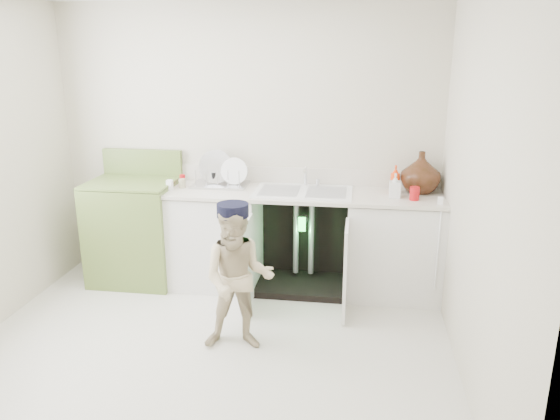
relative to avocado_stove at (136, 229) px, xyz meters
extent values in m
plane|color=#B9B2A2|center=(1.01, -1.18, -0.49)|extent=(3.50, 3.50, 0.00)
cube|color=beige|center=(1.01, 0.32, 0.76)|extent=(3.50, 2.50, 0.02)
cube|color=beige|center=(1.01, -2.68, 0.76)|extent=(3.50, 2.50, 0.02)
cube|color=beige|center=(2.76, -1.18, 0.76)|extent=(2.50, 3.00, 0.02)
cube|color=white|center=(0.76, 0.02, -0.06)|extent=(0.80, 0.60, 0.86)
cube|color=white|center=(2.36, 0.02, -0.06)|extent=(0.80, 0.60, 0.86)
cube|color=black|center=(1.56, 0.29, -0.06)|extent=(0.80, 0.06, 0.86)
cube|color=black|center=(1.56, 0.02, -0.46)|extent=(0.80, 0.60, 0.06)
cylinder|color=gray|center=(1.49, 0.12, -0.04)|extent=(0.05, 0.05, 0.70)
cylinder|color=gray|center=(1.63, 0.12, -0.04)|extent=(0.05, 0.05, 0.70)
cylinder|color=gray|center=(1.56, 0.07, 0.13)|extent=(0.07, 0.18, 0.07)
cube|color=white|center=(1.16, -0.48, -0.09)|extent=(0.03, 0.40, 0.76)
cube|color=white|center=(1.96, -0.48, -0.09)|extent=(0.02, 0.40, 0.76)
cube|color=silver|center=(1.56, 0.02, 0.40)|extent=(2.44, 0.64, 0.03)
cube|color=silver|center=(1.56, 0.31, 0.49)|extent=(2.44, 0.02, 0.15)
cube|color=white|center=(1.56, 0.02, 0.41)|extent=(0.85, 0.55, 0.02)
cube|color=gray|center=(1.35, 0.02, 0.42)|extent=(0.34, 0.40, 0.01)
cube|color=gray|center=(1.76, 0.02, 0.42)|extent=(0.34, 0.40, 0.01)
cylinder|color=silver|center=(1.56, 0.24, 0.50)|extent=(0.03, 0.03, 0.17)
cylinder|color=silver|center=(1.56, 0.18, 0.58)|extent=(0.02, 0.14, 0.02)
cylinder|color=silver|center=(1.67, 0.24, 0.45)|extent=(0.04, 0.04, 0.06)
cylinder|color=white|center=(2.69, -0.29, 0.06)|extent=(0.01, 0.01, 0.70)
cube|color=white|center=(2.69, -0.20, 0.44)|extent=(0.04, 0.02, 0.06)
cube|color=silver|center=(0.79, 0.14, 0.42)|extent=(0.50, 0.33, 0.02)
cylinder|color=silver|center=(0.74, 0.16, 0.51)|extent=(0.31, 0.11, 0.30)
cylinder|color=white|center=(0.92, 0.14, 0.50)|extent=(0.24, 0.06, 0.24)
cylinder|color=silver|center=(0.59, 0.04, 0.50)|extent=(0.01, 0.01, 0.14)
cylinder|color=silver|center=(0.69, 0.04, 0.50)|extent=(0.01, 0.01, 0.14)
cylinder|color=silver|center=(0.79, 0.04, 0.50)|extent=(0.01, 0.01, 0.14)
cylinder|color=silver|center=(0.89, 0.04, 0.50)|extent=(0.01, 0.01, 0.14)
cylinder|color=silver|center=(0.99, 0.04, 0.50)|extent=(0.01, 0.01, 0.14)
imported|color=#412612|center=(2.56, 0.16, 0.59)|extent=(0.34, 0.34, 0.36)
imported|color=#FA3F0D|center=(2.34, 0.12, 0.53)|extent=(0.09, 0.09, 0.24)
imported|color=silver|center=(2.33, -0.04, 0.51)|extent=(0.09, 0.09, 0.20)
cylinder|color=#B40F13|center=(2.49, -0.10, 0.47)|extent=(0.08, 0.08, 0.11)
cylinder|color=red|center=(0.45, 0.10, 0.46)|extent=(0.05, 0.05, 0.10)
cylinder|color=#B7B086|center=(0.47, 0.02, 0.45)|extent=(0.06, 0.06, 0.08)
cylinder|color=black|center=(0.73, 0.14, 0.47)|extent=(0.04, 0.04, 0.12)
cube|color=white|center=(0.39, -0.08, 0.46)|extent=(0.05, 0.05, 0.09)
cube|color=olive|center=(0.00, -0.01, -0.03)|extent=(0.76, 0.65, 0.93)
cube|color=olive|center=(0.00, -0.01, 0.45)|extent=(0.76, 0.65, 0.02)
cube|color=olive|center=(0.00, 0.28, 0.58)|extent=(0.76, 0.06, 0.24)
cylinder|color=black|center=(-0.19, -0.17, 0.44)|extent=(0.17, 0.17, 0.02)
cylinder|color=silver|center=(-0.19, -0.17, 0.46)|extent=(0.20, 0.20, 0.01)
cylinder|color=black|center=(-0.19, 0.15, 0.44)|extent=(0.17, 0.17, 0.02)
cylinder|color=silver|center=(-0.19, 0.15, 0.46)|extent=(0.20, 0.20, 0.01)
cylinder|color=black|center=(0.19, -0.17, 0.44)|extent=(0.17, 0.17, 0.02)
cylinder|color=silver|center=(0.19, -0.17, 0.46)|extent=(0.20, 0.20, 0.01)
cylinder|color=black|center=(0.19, 0.15, 0.44)|extent=(0.17, 0.17, 0.02)
cylinder|color=silver|center=(0.19, 0.15, 0.46)|extent=(0.20, 0.20, 0.01)
imported|color=beige|center=(1.21, -1.07, 0.05)|extent=(0.57, 0.47, 1.07)
cylinder|color=black|center=(1.21, -1.07, 0.55)|extent=(0.25, 0.25, 0.09)
cube|color=black|center=(1.20, -0.97, 0.52)|extent=(0.18, 0.11, 0.01)
cube|color=black|center=(1.59, -0.32, 0.23)|extent=(0.07, 0.01, 0.14)
cube|color=#26F23F|center=(1.59, -0.33, 0.23)|extent=(0.06, 0.00, 0.12)
camera|label=1|loc=(2.02, -4.54, 1.63)|focal=35.00mm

